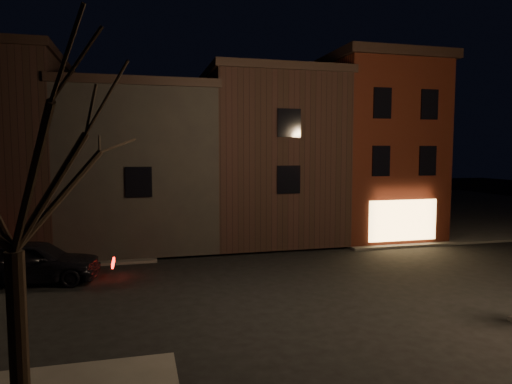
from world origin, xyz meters
TOP-DOWN VIEW (x-y plane):
  - ground at (0.00, 0.00)m, footprint 120.00×120.00m
  - sidewalk_far_right at (20.00, 20.00)m, footprint 30.00×30.00m
  - corner_building at (8.00, 9.47)m, footprint 6.50×8.50m
  - row_building_a at (1.50, 10.50)m, footprint 7.30×10.30m
  - row_building_b at (-5.75, 10.50)m, footprint 7.80×10.30m
  - bare_tree_left at (-8.00, -7.00)m, footprint 5.60×5.60m
  - parked_car_a at (-9.78, 2.96)m, footprint 5.19×2.65m

SIDE VIEW (x-z plane):
  - ground at x=0.00m, z-range 0.00..0.00m
  - sidewalk_far_right at x=20.00m, z-range 0.00..0.12m
  - parked_car_a at x=-9.78m, z-range 0.00..1.69m
  - row_building_b at x=-5.75m, z-range 0.13..8.53m
  - row_building_a at x=1.50m, z-range 0.13..9.53m
  - corner_building at x=8.00m, z-range 0.15..10.65m
  - bare_tree_left at x=-8.00m, z-range 1.68..9.18m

